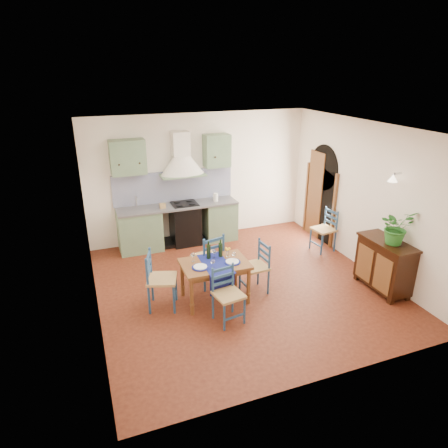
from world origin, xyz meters
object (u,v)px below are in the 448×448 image
Objects in this scene: dining_table at (215,267)px; chair_near at (228,294)px; sideboard at (384,263)px; potted_plant at (396,227)px.

dining_table reaches higher than chair_near.
sideboard is 1.77× the size of potted_plant.
potted_plant reaches higher than chair_near.
chair_near is 0.85× the size of sideboard.
chair_near is 1.49× the size of potted_plant.
dining_table is at bearing 164.22° from potted_plant.
dining_table is 1.86× the size of potted_plant.
potted_plant is at bearing -77.73° from sideboard.
dining_table is 1.25× the size of chair_near.
potted_plant is (0.02, -0.10, 0.72)m from sideboard.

